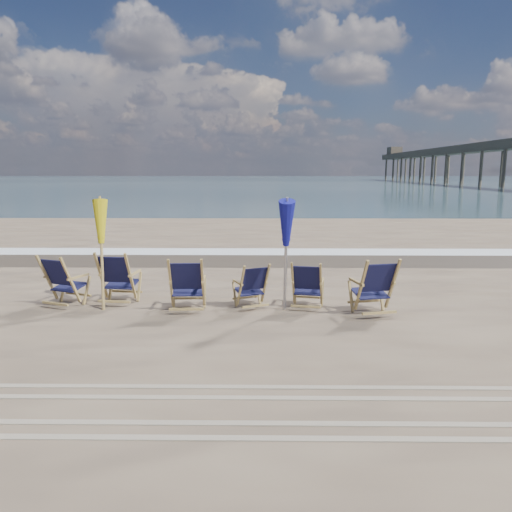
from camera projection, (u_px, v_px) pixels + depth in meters
The scene contains 13 objects.
ocean at pixel (262, 181), 134.49m from camera, with size 400.00×400.00×0.00m, color #3B5662.
surf_foam at pixel (258, 252), 16.52m from camera, with size 200.00×1.40×0.01m, color silver.
wet_sand_strip at pixel (258, 260), 15.04m from camera, with size 200.00×2.60×0.00m, color #42362A.
tire_tracks at pixel (251, 410), 5.58m from camera, with size 80.00×1.30×0.01m, color gray, non-canonical shape.
beach_chair_0 at pixel (71, 282), 9.59m from camera, with size 0.68×0.76×1.06m, color #121335, non-canonical shape.
beach_chair_1 at pixel (131, 279), 9.81m from camera, with size 0.70×0.79×1.10m, color #121335, non-canonical shape.
beach_chair_2 at pixel (203, 285), 9.33m from camera, with size 0.69×0.77×1.07m, color #121335, non-canonical shape.
beach_chair_3 at pixel (266, 285), 9.68m from camera, with size 0.58×0.66×0.91m, color #121335, non-canonical shape.
beach_chair_4 at pixel (321, 286), 9.48m from camera, with size 0.61×0.69×0.96m, color #121335, non-canonical shape.
beach_chair_5 at pixel (393, 287), 9.13m from camera, with size 0.71×0.80×1.11m, color #121335, non-canonical shape.
umbrella_yellow at pixel (100, 227), 9.55m from camera, with size 0.30×0.30×2.11m.
umbrella_blue at pixel (286, 224), 9.07m from camera, with size 0.30×0.30×2.21m.
fishing_pier at pixel (498, 158), 80.03m from camera, with size 4.40×140.00×9.30m, color #4D4438, non-canonical shape.
Camera 1 is at (0.13, -8.01, 2.65)m, focal length 35.00 mm.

